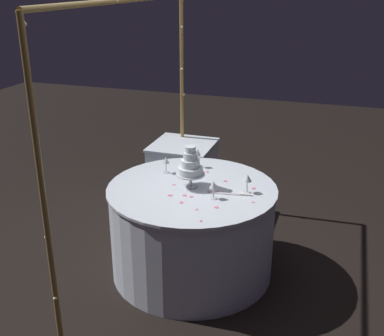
{
  "coord_description": "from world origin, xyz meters",
  "views": [
    {
      "loc": [
        -3.15,
        -1.04,
        2.21
      ],
      "look_at": [
        0.0,
        0.0,
        0.89
      ],
      "focal_mm": 44.68,
      "sensor_mm": 36.0,
      "label": 1
    }
  ],
  "objects_px": {
    "wine_glass_1": "(247,179)",
    "wine_glass_2": "(198,153)",
    "side_table": "(183,179)",
    "main_table": "(192,230)",
    "wine_glass_0": "(166,161)",
    "tiered_cake": "(190,166)",
    "decorative_arch": "(130,96)",
    "cake_knife": "(234,194)",
    "wine_glass_3": "(213,186)"
  },
  "relations": [
    {
      "from": "cake_knife",
      "to": "wine_glass_0",
      "type": "bearing_deg",
      "value": 69.12
    },
    {
      "from": "wine_glass_0",
      "to": "decorative_arch",
      "type": "bearing_deg",
      "value": 138.28
    },
    {
      "from": "tiered_cake",
      "to": "wine_glass_0",
      "type": "xyz_separation_m",
      "value": [
        0.21,
        0.28,
        -0.07
      ]
    },
    {
      "from": "main_table",
      "to": "cake_knife",
      "type": "bearing_deg",
      "value": -94.68
    },
    {
      "from": "main_table",
      "to": "wine_glass_2",
      "type": "xyz_separation_m",
      "value": [
        0.42,
        0.09,
        0.48
      ]
    },
    {
      "from": "wine_glass_0",
      "to": "wine_glass_1",
      "type": "xyz_separation_m",
      "value": [
        -0.17,
        -0.71,
        0.01
      ]
    },
    {
      "from": "side_table",
      "to": "wine_glass_0",
      "type": "relative_size",
      "value": 5.35
    },
    {
      "from": "side_table",
      "to": "decorative_arch",
      "type": "bearing_deg",
      "value": 175.17
    },
    {
      "from": "decorative_arch",
      "to": "cake_knife",
      "type": "relative_size",
      "value": 7.97
    },
    {
      "from": "tiered_cake",
      "to": "wine_glass_2",
      "type": "relative_size",
      "value": 2.01
    },
    {
      "from": "wine_glass_2",
      "to": "wine_glass_1",
      "type": "bearing_deg",
      "value": -126.89
    },
    {
      "from": "main_table",
      "to": "wine_glass_3",
      "type": "height_order",
      "value": "wine_glass_3"
    },
    {
      "from": "decorative_arch",
      "to": "wine_glass_0",
      "type": "height_order",
      "value": "decorative_arch"
    },
    {
      "from": "main_table",
      "to": "side_table",
      "type": "xyz_separation_m",
      "value": [
        0.94,
        0.4,
        0.0
      ]
    },
    {
      "from": "wine_glass_2",
      "to": "wine_glass_0",
      "type": "bearing_deg",
      "value": 135.52
    },
    {
      "from": "tiered_cake",
      "to": "wine_glass_1",
      "type": "xyz_separation_m",
      "value": [
        0.03,
        -0.43,
        -0.06
      ]
    },
    {
      "from": "wine_glass_1",
      "to": "cake_knife",
      "type": "relative_size",
      "value": 0.49
    },
    {
      "from": "side_table",
      "to": "wine_glass_0",
      "type": "distance_m",
      "value": 0.87
    },
    {
      "from": "tiered_cake",
      "to": "cake_knife",
      "type": "height_order",
      "value": "tiered_cake"
    },
    {
      "from": "wine_glass_1",
      "to": "side_table",
      "type": "bearing_deg",
      "value": 42.29
    },
    {
      "from": "decorative_arch",
      "to": "main_table",
      "type": "xyz_separation_m",
      "value": [
        0.0,
        -0.48,
        -1.04
      ]
    },
    {
      "from": "decorative_arch",
      "to": "wine_glass_2",
      "type": "xyz_separation_m",
      "value": [
        0.42,
        -0.39,
        -0.55
      ]
    },
    {
      "from": "decorative_arch",
      "to": "wine_glass_1",
      "type": "bearing_deg",
      "value": -87.4
    },
    {
      "from": "decorative_arch",
      "to": "side_table",
      "type": "distance_m",
      "value": 1.4
    },
    {
      "from": "wine_glass_1",
      "to": "wine_glass_3",
      "type": "xyz_separation_m",
      "value": [
        -0.18,
        0.21,
        -0.01
      ]
    },
    {
      "from": "wine_glass_3",
      "to": "main_table",
      "type": "bearing_deg",
      "value": 56.2
    },
    {
      "from": "main_table",
      "to": "wine_glass_3",
      "type": "bearing_deg",
      "value": -123.8
    },
    {
      "from": "tiered_cake",
      "to": "wine_glass_2",
      "type": "distance_m",
      "value": 0.42
    },
    {
      "from": "wine_glass_0",
      "to": "cake_knife",
      "type": "distance_m",
      "value": 0.68
    },
    {
      "from": "main_table",
      "to": "wine_glass_1",
      "type": "bearing_deg",
      "value": -84.56
    },
    {
      "from": "side_table",
      "to": "main_table",
      "type": "bearing_deg",
      "value": -156.77
    },
    {
      "from": "decorative_arch",
      "to": "wine_glass_2",
      "type": "relative_size",
      "value": 14.52
    },
    {
      "from": "main_table",
      "to": "side_table",
      "type": "distance_m",
      "value": 1.02
    },
    {
      "from": "tiered_cake",
      "to": "main_table",
      "type": "bearing_deg",
      "value": -116.52
    },
    {
      "from": "wine_glass_3",
      "to": "cake_knife",
      "type": "height_order",
      "value": "wine_glass_3"
    },
    {
      "from": "wine_glass_1",
      "to": "wine_glass_2",
      "type": "bearing_deg",
      "value": 53.11
    },
    {
      "from": "side_table",
      "to": "wine_glass_0",
      "type": "bearing_deg",
      "value": -171.33
    },
    {
      "from": "wine_glass_2",
      "to": "cake_knife",
      "type": "bearing_deg",
      "value": -136.31
    },
    {
      "from": "wine_glass_1",
      "to": "decorative_arch",
      "type": "bearing_deg",
      "value": 92.6
    },
    {
      "from": "wine_glass_3",
      "to": "wine_glass_0",
      "type": "bearing_deg",
      "value": 54.9
    },
    {
      "from": "decorative_arch",
      "to": "cake_knife",
      "type": "xyz_separation_m",
      "value": [
        -0.03,
        -0.82,
        -0.67
      ]
    },
    {
      "from": "side_table",
      "to": "tiered_cake",
      "type": "relative_size",
      "value": 2.25
    },
    {
      "from": "decorative_arch",
      "to": "wine_glass_0",
      "type": "distance_m",
      "value": 0.64
    },
    {
      "from": "side_table",
      "to": "cake_knife",
      "type": "bearing_deg",
      "value": -142.58
    },
    {
      "from": "main_table",
      "to": "wine_glass_3",
      "type": "distance_m",
      "value": 0.53
    },
    {
      "from": "main_table",
      "to": "wine_glass_0",
      "type": "xyz_separation_m",
      "value": [
        0.21,
        0.29,
        0.46
      ]
    },
    {
      "from": "side_table",
      "to": "wine_glass_2",
      "type": "distance_m",
      "value": 0.78
    },
    {
      "from": "main_table",
      "to": "wine_glass_1",
      "type": "relative_size",
      "value": 9.05
    },
    {
      "from": "wine_glass_0",
      "to": "wine_glass_2",
      "type": "relative_size",
      "value": 0.85
    },
    {
      "from": "wine_glass_1",
      "to": "wine_glass_2",
      "type": "distance_m",
      "value": 0.63
    }
  ]
}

